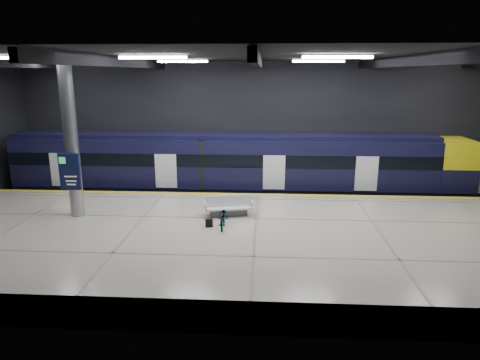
{
  "coord_description": "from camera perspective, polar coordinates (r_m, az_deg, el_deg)",
  "views": [
    {
      "loc": [
        0.34,
        -18.79,
        7.32
      ],
      "look_at": [
        -0.86,
        1.5,
        2.2
      ],
      "focal_mm": 32.0,
      "sensor_mm": 36.0,
      "label": 1
    }
  ],
  "objects": [
    {
      "name": "safety_strip",
      "position": [
        22.42,
        2.38,
        -1.96
      ],
      "size": [
        30.0,
        0.4,
        0.01
      ],
      "primitive_type": "cube",
      "color": "gold",
      "rests_on": "platform"
    },
    {
      "name": "info_column",
      "position": [
        19.83,
        -21.62,
        4.86
      ],
      "size": [
        0.9,
        0.78,
        6.9
      ],
      "color": "#9EA0A5",
      "rests_on": "platform"
    },
    {
      "name": "train",
      "position": [
        24.86,
        1.72,
        1.92
      ],
      "size": [
        29.4,
        2.84,
        3.79
      ],
      "color": "black",
      "rests_on": "ground"
    },
    {
      "name": "platform",
      "position": [
        17.64,
        2.03,
        -8.44
      ],
      "size": [
        30.0,
        11.0,
        1.1
      ],
      "primitive_type": "cube",
      "color": "#B3AA98",
      "rests_on": "ground"
    },
    {
      "name": "ground",
      "position": [
        20.17,
        2.2,
        -7.15
      ],
      "size": [
        30.0,
        30.0,
        0.0
      ],
      "primitive_type": "plane",
      "color": "black",
      "rests_on": "ground"
    },
    {
      "name": "room_shell",
      "position": [
        18.86,
        2.36,
        9.26
      ],
      "size": [
        30.1,
        16.1,
        8.05
      ],
      "color": "black",
      "rests_on": "ground"
    },
    {
      "name": "bench",
      "position": [
        19.14,
        -1.55,
        -3.79
      ],
      "size": [
        2.26,
        1.3,
        0.94
      ],
      "rotation": [
        0.0,
        0.0,
        0.21
      ],
      "color": "#595B60",
      "rests_on": "platform"
    },
    {
      "name": "bicycle",
      "position": [
        17.68,
        -2.23,
        -4.98
      ],
      "size": [
        0.61,
        1.65,
        0.86
      ],
      "primitive_type": "imported",
      "rotation": [
        0.0,
        0.0,
        0.02
      ],
      "color": "#99999E",
      "rests_on": "platform"
    },
    {
      "name": "rails",
      "position": [
        25.35,
        2.47,
        -2.47
      ],
      "size": [
        30.0,
        1.52,
        0.16
      ],
      "color": "gray",
      "rests_on": "ground"
    },
    {
      "name": "pannier_bag",
      "position": [
        17.84,
        -4.15,
        -5.71
      ],
      "size": [
        0.34,
        0.25,
        0.35
      ],
      "primitive_type": "cube",
      "rotation": [
        0.0,
        0.0,
        0.25
      ],
      "color": "black",
      "rests_on": "platform"
    }
  ]
}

